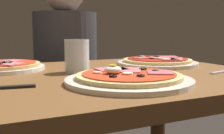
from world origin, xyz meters
TOP-DOWN VIEW (x-y plane):
  - dining_table at (0.00, 0.00)m, footprint 1.00×0.74m
  - pizza_foreground at (0.01, -0.17)m, footprint 0.32×0.32m
  - pizza_across_left at (0.29, 0.10)m, footprint 0.30×0.30m
  - pizza_across_right at (-0.25, 0.21)m, footprint 0.27×0.27m
  - water_glass_near at (-0.05, 0.05)m, footprint 0.08×0.08m
  - fork at (0.37, -0.15)m, footprint 0.16×0.05m
  - diner_person at (0.08, 0.62)m, footprint 0.32×0.32m

SIDE VIEW (x-z plane):
  - diner_person at x=0.08m, z-range -0.03..1.15m
  - dining_table at x=0.00m, z-range 0.24..1.00m
  - fork at x=0.37m, z-range 0.76..0.77m
  - pizza_across_left at x=0.29m, z-range 0.76..0.79m
  - pizza_foreground at x=0.01m, z-range 0.75..0.80m
  - pizza_across_right at x=-0.25m, z-range 0.76..0.79m
  - water_glass_near at x=-0.05m, z-range 0.75..0.86m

